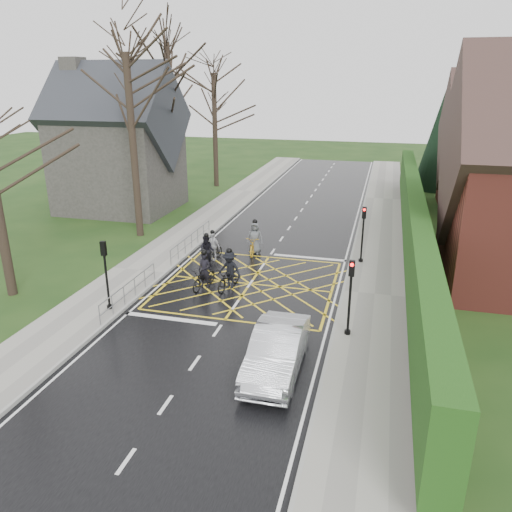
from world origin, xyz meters
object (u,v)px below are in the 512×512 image
at_px(cyclist_rear, 204,276).
at_px(cyclist_mid, 229,274).
at_px(cyclist_lead, 255,242).
at_px(car, 277,351).
at_px(cyclist_back, 207,254).
at_px(cyclist_front, 212,249).

distance_m(cyclist_rear, cyclist_mid, 1.22).
height_order(cyclist_lead, car, cyclist_lead).
bearing_deg(car, cyclist_rear, 127.88).
height_order(cyclist_back, cyclist_front, cyclist_back).
bearing_deg(cyclist_back, cyclist_mid, -54.04).
bearing_deg(cyclist_lead, cyclist_front, -144.14).
relative_size(cyclist_rear, cyclist_lead, 0.97).
distance_m(cyclist_back, car, 10.70).
height_order(cyclist_rear, cyclist_back, cyclist_rear).
relative_size(cyclist_rear, cyclist_mid, 0.95).
relative_size(cyclist_back, cyclist_mid, 0.86).
height_order(cyclist_rear, car, cyclist_rear).
relative_size(cyclist_back, cyclist_lead, 0.88).
bearing_deg(cyclist_lead, cyclist_back, -130.79).
bearing_deg(cyclist_mid, cyclist_front, 132.01).
bearing_deg(cyclist_mid, car, -48.65).
relative_size(cyclist_back, car, 0.40).
height_order(cyclist_front, cyclist_lead, cyclist_lead).
distance_m(cyclist_front, car, 11.54).
bearing_deg(car, cyclist_front, 119.65).
relative_size(cyclist_front, cyclist_lead, 0.84).
bearing_deg(cyclist_rear, cyclist_mid, 24.30).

